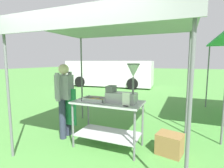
# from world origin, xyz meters

# --- Properties ---
(ground_plane) EXTENTS (70.00, 70.00, 0.00)m
(ground_plane) POSITION_xyz_m (0.00, 6.00, 0.00)
(ground_plane) COLOR #519342
(stall_canopy) EXTENTS (3.01, 2.48, 2.36)m
(stall_canopy) POSITION_xyz_m (0.13, 1.06, 2.28)
(stall_canopy) COLOR slate
(stall_canopy) RESTS_ON ground
(donut_cart) EXTENTS (1.32, 0.69, 0.91)m
(donut_cart) POSITION_xyz_m (0.13, 0.96, 0.66)
(donut_cart) COLOR #B7B7BC
(donut_cart) RESTS_ON ground
(donut_tray) EXTENTS (0.45, 0.28, 0.07)m
(donut_tray) POSITION_xyz_m (-0.09, 0.88, 0.93)
(donut_tray) COLOR #B7B7BC
(donut_tray) RESTS_ON donut_cart
(donut_fryer) EXTENTS (0.61, 0.28, 0.72)m
(donut_fryer) POSITION_xyz_m (0.44, 0.99, 1.15)
(donut_fryer) COLOR #B7B7BC
(donut_fryer) RESTS_ON donut_cart
(menu_sign) EXTENTS (0.13, 0.05, 0.23)m
(menu_sign) POSITION_xyz_m (0.57, 0.74, 1.01)
(menu_sign) COLOR black
(menu_sign) RESTS_ON donut_cart
(vendor) EXTENTS (0.45, 0.53, 1.61)m
(vendor) POSITION_xyz_m (-0.92, 1.01, 0.90)
(vendor) COLOR #2D3347
(vendor) RESTS_ON ground
(supply_crate) EXTENTS (0.50, 0.44, 0.37)m
(supply_crate) POSITION_xyz_m (1.27, 1.14, 0.19)
(supply_crate) COLOR olive
(supply_crate) RESTS_ON ground
(van_white) EXTENTS (5.77, 2.45, 1.69)m
(van_white) POSITION_xyz_m (-3.23, 8.77, 0.88)
(van_white) COLOR white
(van_white) RESTS_ON ground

